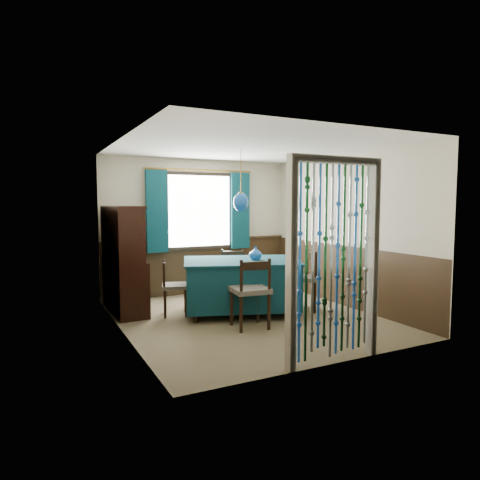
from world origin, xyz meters
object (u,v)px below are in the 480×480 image
dining_table (241,283)px  bowl_shelf (131,239)px  chair_right (301,279)px  pendant_lamp (241,202)px  chair_left (173,286)px  vase_table (256,254)px  chair_near (251,291)px  vase_sideboard (122,251)px  chair_far (232,275)px  sideboard (124,275)px

dining_table → bowl_shelf: (-1.53, 0.61, 0.68)m
chair_right → pendant_lamp: (-0.93, 0.28, 1.21)m
dining_table → chair_left: (-0.96, 0.36, -0.03)m
bowl_shelf → vase_table: bearing=-22.3°
chair_near → bowl_shelf: bearing=139.8°
dining_table → vase_sideboard: size_ratio=11.05×
chair_far → sideboard: (-1.77, 0.22, 0.10)m
chair_near → pendant_lamp: (0.24, 0.77, 1.20)m
dining_table → pendant_lamp: size_ratio=2.17×
dining_table → chair_left: dining_table is taller
chair_left → vase_sideboard: 1.16m
dining_table → bowl_shelf: bowl_shelf is taller
chair_far → chair_right: size_ratio=0.94×
chair_far → vase_sideboard: 1.86m
vase_table → bowl_shelf: (-1.73, 0.71, 0.23)m
dining_table → chair_far: 0.70m
chair_right → sideboard: 2.78m
dining_table → chair_left: 1.03m
chair_right → vase_sideboard: 2.93m
chair_far → sideboard: bearing=20.4°
vase_table → chair_near: bearing=-123.3°
chair_left → vase_sideboard: vase_sideboard is taller
dining_table → vase_sideboard: (-1.53, 1.25, 0.44)m
chair_left → bowl_shelf: size_ratio=3.82×
chair_left → bowl_shelf: (-0.57, 0.24, 0.72)m
chair_left → chair_right: bearing=88.3°
sideboard → bowl_shelf: sideboard is taller
chair_near → vase_sideboard: vase_sideboard is taller
chair_right → chair_near: bearing=128.5°
chair_left → chair_right: (1.89, -0.65, 0.07)m
vase_table → vase_sideboard: 2.20m
vase_table → vase_sideboard: (-1.73, 1.35, -0.01)m
chair_near → vase_sideboard: 2.43m
vase_sideboard → sideboard: bearing=-99.6°
dining_table → bowl_shelf: bearing=178.0°
vase_table → chair_far: bearing=91.2°
chair_far → chair_right: chair_right is taller
chair_left → chair_right: 1.99m
chair_near → bowl_shelf: size_ratio=4.47×
chair_near → bowl_shelf: (-1.30, 1.37, 0.65)m
pendant_lamp → bowl_shelf: (-1.53, 0.61, -0.56)m
dining_table → vase_sideboard: 2.03m
sideboard → bowl_shelf: (0.06, -0.29, 0.58)m
dining_table → chair_near: (-0.24, -0.77, 0.04)m
vase_table → bowl_shelf: bearing=157.7°
bowl_shelf → sideboard: bearing=101.7°
dining_table → sideboard: size_ratio=1.22×
chair_near → chair_right: bearing=29.0°
chair_left → pendant_lamp: bearing=86.4°
chair_near → chair_left: size_ratio=1.17×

